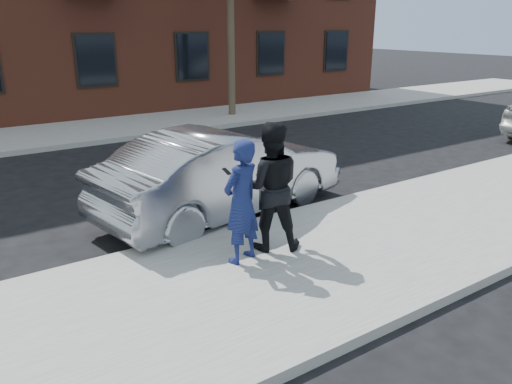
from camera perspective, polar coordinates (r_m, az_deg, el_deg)
ground at (r=8.26m, az=10.40°, el=-6.26°), size 100.00×100.00×0.00m
near_sidewalk at (r=8.07m, az=11.66°, el=-6.37°), size 50.00×3.50×0.15m
near_curb at (r=9.30m, az=3.81°, el=-2.56°), size 50.00×0.10×0.15m
far_sidewalk at (r=17.70m, az=-15.82°, el=7.05°), size 50.00×3.50×0.15m
far_curb at (r=16.03m, az=-13.74°, el=6.06°), size 50.00×0.10×0.15m
silver_sedan at (r=9.29m, az=-3.75°, el=2.24°), size 5.17×2.60×1.63m
man_hoodie at (r=7.04m, az=-1.69°, el=-1.15°), size 0.76×0.61×1.80m
man_peacoat at (r=7.44m, az=1.61°, el=0.60°), size 1.20×1.12×1.96m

